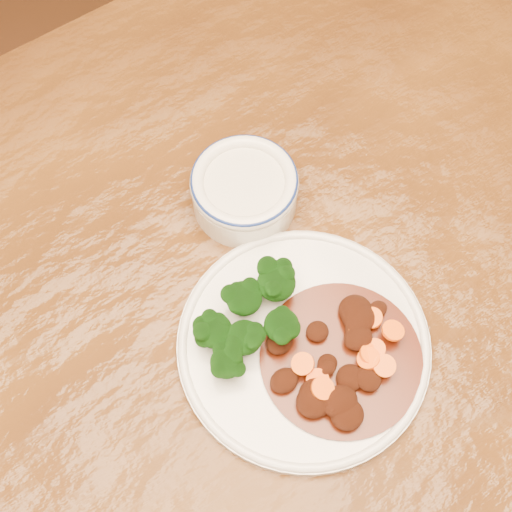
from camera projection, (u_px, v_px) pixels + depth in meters
ground at (256, 447)px, 1.41m from camera, size 4.00×4.00×0.00m
dining_table at (255, 333)px, 0.80m from camera, size 1.53×0.94×0.75m
dinner_plate at (304, 344)px, 0.70m from camera, size 0.25×0.25×0.02m
broccoli_florets at (250, 319)px, 0.68m from camera, size 0.12×0.08×0.04m
mince_stew at (340, 361)px, 0.68m from camera, size 0.16×0.16×0.03m
dip_bowl at (244, 189)px, 0.76m from camera, size 0.11×0.11×0.05m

